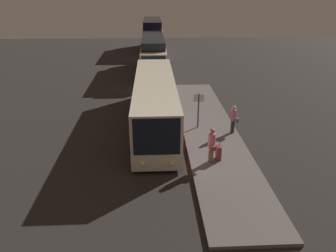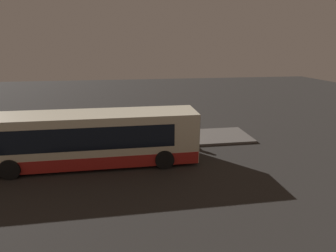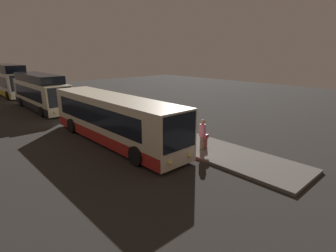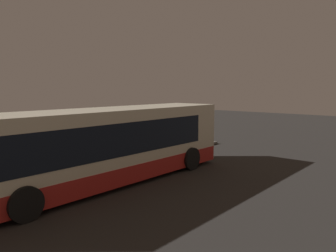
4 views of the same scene
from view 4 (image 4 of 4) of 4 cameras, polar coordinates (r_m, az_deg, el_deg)
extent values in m
plane|color=#2B2826|center=(14.48, -7.45, -8.90)|extent=(80.00, 80.00, 0.00)
cube|color=#605B56|center=(16.97, -14.93, -6.48)|extent=(20.00, 3.35, 0.16)
cube|color=beige|center=(13.29, -11.24, -3.26)|extent=(12.35, 2.49, 2.85)
cube|color=#B2231E|center=(13.51, -11.14, -7.75)|extent=(12.29, 2.51, 0.70)
cube|color=black|center=(13.05, -12.34, -1.95)|extent=(10.13, 2.52, 1.25)
cube|color=black|center=(17.70, 4.68, 0.65)|extent=(0.06, 2.19, 1.82)
sphere|color=#F9E58C|center=(18.31, 2.94, -3.52)|extent=(0.24, 0.24, 0.24)
sphere|color=#F9E58C|center=(17.53, 6.49, -4.02)|extent=(0.24, 0.24, 0.24)
cylinder|color=black|center=(17.18, -2.67, -4.55)|extent=(1.07, 0.30, 1.07)
cylinder|color=black|center=(15.62, 4.03, -5.70)|extent=(1.07, 0.30, 1.07)
cylinder|color=black|center=(10.55, -23.63, -12.35)|extent=(1.07, 0.30, 1.07)
cylinder|color=#2D2D33|center=(18.25, -15.84, -4.06)|extent=(0.29, 0.29, 0.79)
cylinder|color=#CC6B8C|center=(18.13, -15.91, -1.77)|extent=(0.41, 0.41, 0.69)
sphere|color=beige|center=(18.07, -15.96, -0.29)|extent=(0.26, 0.26, 0.26)
cube|color=#334C7F|center=(18.42, -16.12, -2.57)|extent=(0.31, 0.21, 0.24)
cylinder|color=#6B604C|center=(19.00, -3.64, -3.31)|extent=(0.28, 0.28, 0.85)
cylinder|color=#CC6B8C|center=(18.88, -3.65, -0.94)|extent=(0.40, 0.40, 0.74)
sphere|color=#9E7051|center=(18.82, -3.67, 0.59)|extent=(0.28, 0.28, 0.28)
cube|color=maroon|center=(19.14, -3.10, -1.80)|extent=(0.16, 0.29, 0.24)
cube|color=maroon|center=(19.14, -5.08, -3.41)|extent=(0.39, 0.24, 0.74)
cylinder|color=black|center=(19.06, -5.09, -1.96)|extent=(0.02, 0.02, 0.24)
cylinder|color=#4C4C51|center=(15.98, -14.70, -2.90)|extent=(0.10, 0.10, 2.23)
cube|color=silver|center=(15.87, -14.79, 0.07)|extent=(0.04, 0.64, 0.46)
camera|label=1|loc=(30.05, 21.07, 14.97)|focal=35.00mm
camera|label=2|loc=(11.57, 64.12, 16.67)|focal=28.00mm
camera|label=3|loc=(22.93, 37.01, 10.05)|focal=28.00mm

